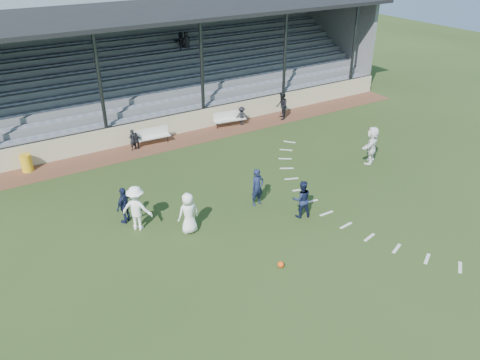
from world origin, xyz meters
name	(u,v)px	position (x,y,z in m)	size (l,w,h in m)	color
ground	(272,233)	(0.00, 0.00, 0.00)	(90.00, 90.00, 0.00)	#253817
cinder_track	(167,143)	(0.00, 10.50, 0.01)	(34.00, 2.00, 0.02)	#553022
retaining_wall	(159,128)	(0.00, 11.55, 0.60)	(34.00, 0.18, 1.20)	#C0B694
bench_left	(152,135)	(-0.72, 10.86, 0.58)	(2.02, 0.56, 0.95)	beige
bench_right	(229,117)	(4.38, 10.93, 0.58)	(2.04, 0.76, 0.95)	beige
trash_bin	(26,163)	(-7.40, 10.99, 0.46)	(0.55, 0.55, 0.89)	gold
football	(281,265)	(-0.97, -1.92, 0.12)	(0.24, 0.24, 0.24)	#E7470D
player_white_lead	(188,213)	(-2.79, 1.87, 0.88)	(0.86, 0.56, 1.76)	white
player_navy_lead	(257,187)	(0.72, 2.22, 0.86)	(0.63, 0.41, 1.72)	#151D3C
player_navy_mid	(302,199)	(1.77, 0.43, 0.84)	(0.82, 0.64, 1.68)	#151D3C
player_white_wing	(137,208)	(-4.46, 3.15, 0.97)	(1.26, 0.72, 1.94)	white
player_navy_wing	(125,205)	(-4.71, 3.91, 0.81)	(0.94, 0.39, 1.61)	#151D3C
player_white_back	(372,145)	(8.09, 2.68, 1.00)	(1.85, 0.59, 2.00)	white
official	(282,106)	(7.88, 10.24, 0.90)	(0.85, 0.66, 1.75)	black
sub_left_near	(132,140)	(-1.94, 10.64, 0.63)	(0.44, 0.29, 1.21)	black
sub_left_far	(137,141)	(-1.73, 10.63, 0.52)	(0.58, 0.24, 0.99)	black
sub_right	(242,116)	(5.17, 10.73, 0.60)	(0.76, 0.43, 1.17)	black
grandstand	(128,81)	(0.00, 16.26, 2.20)	(34.60, 9.00, 6.61)	slate
penalty_arc	(348,205)	(4.12, 0.00, 0.01)	(3.89, 14.63, 0.01)	silver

